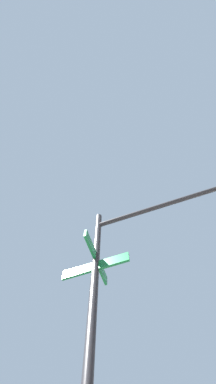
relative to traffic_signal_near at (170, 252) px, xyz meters
name	(u,v)px	position (x,y,z in m)	size (l,w,h in m)	color
traffic_signal_near	(170,252)	(0.00, 0.00, 0.00)	(1.91, 3.05, 6.49)	black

